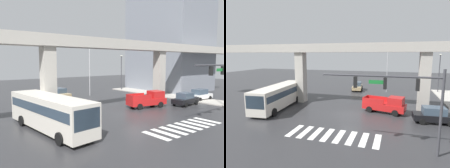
# 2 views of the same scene
# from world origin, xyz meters

# --- Properties ---
(ground_plane) EXTENTS (120.00, 120.00, 0.00)m
(ground_plane) POSITION_xyz_m (0.00, 0.00, 0.00)
(ground_plane) COLOR #2D2D30
(crosswalk_stripes) EXTENTS (8.25, 2.80, 0.01)m
(crosswalk_stripes) POSITION_xyz_m (0.00, -6.13, 0.01)
(crosswalk_stripes) COLOR silver
(crosswalk_stripes) RESTS_ON ground
(elevated_overpass) EXTENTS (59.14, 1.89, 8.65)m
(elevated_overpass) POSITION_xyz_m (0.00, 4.12, 7.37)
(elevated_overpass) COLOR #ADA89E
(elevated_overpass) RESTS_ON ground
(pickup_truck) EXTENTS (5.39, 2.98, 2.08)m
(pickup_truck) POSITION_xyz_m (4.16, 2.17, 0.99)
(pickup_truck) COLOR red
(pickup_truck) RESTS_ON ground
(city_bus) EXTENTS (3.57, 10.99, 2.99)m
(city_bus) POSITION_xyz_m (-9.95, 0.52, 1.72)
(city_bus) COLOR beige
(city_bus) RESTS_ON ground
(sedan_black) EXTENTS (4.41, 2.18, 1.72)m
(sedan_black) POSITION_xyz_m (9.16, -0.02, 0.85)
(sedan_black) COLOR black
(sedan_black) RESTS_ON ground
(sedan_tan) EXTENTS (2.31, 4.46, 1.72)m
(sedan_tan) POSITION_xyz_m (-2.13, 15.55, 0.85)
(sedan_tan) COLOR tan
(sedan_tan) RESTS_ON ground
(traffic_signal_mast) EXTENTS (8.69, 0.32, 6.20)m
(traffic_signal_mast) POSITION_xyz_m (5.50, -7.25, 4.56)
(traffic_signal_mast) COLOR #38383D
(traffic_signal_mast) RESTS_ON ground
(street_lamp_far_north) EXTENTS (0.44, 0.70, 7.24)m
(street_lamp_far_north) POSITION_xyz_m (12.91, 17.96, 4.56)
(street_lamp_far_north) COLOR #38383D
(street_lamp_far_north) RESTS_ON ground
(flagpole) EXTENTS (1.16, 0.12, 9.42)m
(flagpole) POSITION_xyz_m (3.65, 15.47, 5.49)
(flagpole) COLOR silver
(flagpole) RESTS_ON ground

